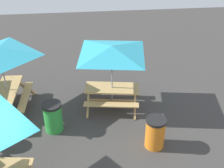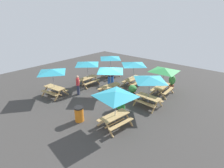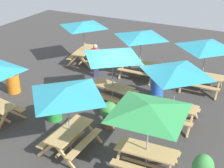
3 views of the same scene
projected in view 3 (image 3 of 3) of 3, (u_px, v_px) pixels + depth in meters
ground_plane at (111, 103)px, 13.14m from camera, size 25.65×25.65×0.00m
picnic_table_1 at (141, 38)px, 14.63m from camera, size 2.02×2.02×2.34m
picnic_table_2 at (176, 74)px, 10.94m from camera, size 2.04×2.04×2.34m
picnic_table_3 at (67, 97)px, 9.48m from camera, size 2.09×2.09×2.34m
picnic_table_4 at (113, 58)px, 12.35m from camera, size 2.24×2.24×2.34m
picnic_table_5 at (84, 27)px, 16.27m from camera, size 2.25×2.25×2.34m
picnic_table_6 at (149, 114)px, 8.58m from camera, size 2.83×2.83×2.34m
picnic_table_7 at (206, 49)px, 13.33m from camera, size 2.00×2.00×2.34m
trash_bin_blue at (157, 86)px, 13.46m from camera, size 0.59×0.59×0.98m
trash_bin_green at (54, 108)px, 11.79m from camera, size 0.59×0.59×0.98m
trash_bin_orange at (13, 82)px, 13.80m from camera, size 0.59×0.59×0.98m
potted_plant_0 at (109, 113)px, 11.29m from camera, size 0.68×0.68×1.01m
person_standing at (96, 60)px, 15.15m from camera, size 0.41×0.41×1.67m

